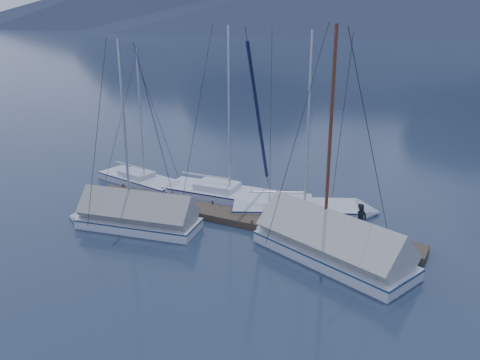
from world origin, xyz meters
name	(u,v)px	position (x,y,z in m)	size (l,w,h in m)	color
ground	(221,236)	(0.00, 0.00, 0.00)	(1000.00, 1000.00, 0.00)	#162233
dock	(240,219)	(0.00, 2.00, 0.11)	(18.00, 1.50, 0.54)	#382D23
mooring_posts	(231,213)	(-0.50, 2.00, 0.35)	(15.12, 1.52, 0.35)	#382D23
sailboat_open_left	(150,184)	(-7.31, 4.34, 0.16)	(6.99, 3.27, 8.93)	silver
sailboat_open_mid	(238,197)	(-1.44, 4.63, 0.18)	(7.92, 3.37, 10.37)	silver
sailboat_open_right	(315,210)	(3.03, 4.70, 0.18)	(7.91, 5.14, 10.18)	silver
sailboat_covered_near	(321,243)	(4.79, 0.32, 0.53)	(8.60, 5.27, 10.72)	silver
sailboat_covered_far	(128,217)	(-4.58, -1.06, 0.48)	(7.24, 3.34, 9.81)	silver
person	(361,221)	(6.07, 1.99, 1.17)	(0.61, 0.40, 1.66)	black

